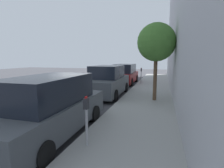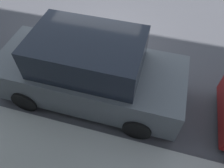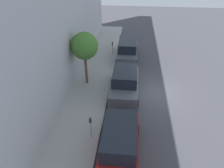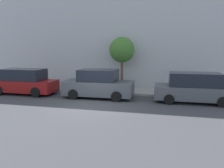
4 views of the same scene
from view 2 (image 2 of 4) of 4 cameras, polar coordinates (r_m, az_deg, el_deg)
ground_plane at (r=7.90m, az=-1.34°, el=11.06°), size 60.00×60.00×0.00m
parked_suv_second at (r=5.61m, az=-5.94°, el=3.32°), size 2.08×4.80×1.98m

